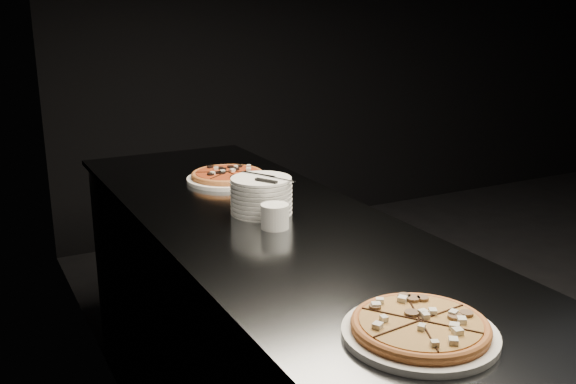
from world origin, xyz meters
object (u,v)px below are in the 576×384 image
pizza_mushroom (420,328)px  plate_stack (261,195)px  counter (280,358)px  pizza_tomato (228,176)px  cutlery (265,178)px  ramekin (275,216)px

pizza_mushroom → plate_stack: 0.91m
pizza_mushroom → plate_stack: plate_stack is taller
counter → plate_stack: size_ratio=12.20×
pizza_tomato → cutlery: (-0.05, -0.45, 0.10)m
pizza_tomato → pizza_mushroom: bearing=-95.7°
counter → pizza_tomato: (0.07, 0.59, 0.48)m
pizza_tomato → plate_stack: (-0.06, -0.43, 0.04)m
plate_stack → ramekin: 0.16m
counter → pizza_tomato: 0.76m
pizza_mushroom → plate_stack: (0.07, 0.91, 0.04)m
pizza_mushroom → ramekin: (0.04, 0.75, 0.02)m
pizza_mushroom → ramekin: bearing=86.7°
cutlery → ramekin: 0.17m
plate_stack → pizza_mushroom: bearing=-94.6°
counter → pizza_mushroom: (-0.06, -0.75, 0.48)m
pizza_mushroom → cutlery: size_ratio=1.54×
counter → ramekin: (-0.02, -0.00, 0.50)m
pizza_tomato → cutlery: bearing=-96.6°
ramekin → pizza_mushroom: bearing=-93.3°
pizza_mushroom → pizza_tomato: 1.35m
pizza_mushroom → plate_stack: bearing=85.4°
ramekin → cutlery: bearing=75.3°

